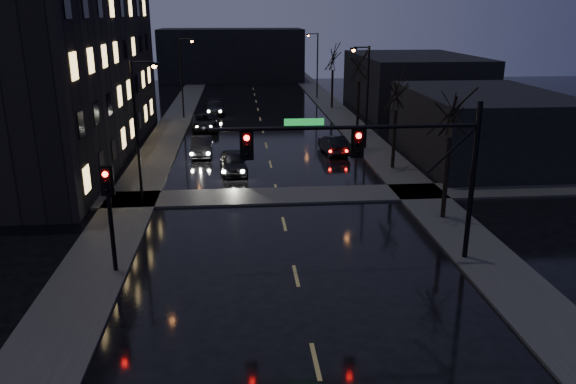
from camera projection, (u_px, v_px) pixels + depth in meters
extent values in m
cube|color=#2D2D2B|center=(165.00, 139.00, 48.11)|extent=(3.00, 140.00, 0.12)
cube|color=#2D2D2B|center=(360.00, 135.00, 49.54)|extent=(3.00, 140.00, 0.12)
cube|color=#2D2D2B|center=(278.00, 196.00, 33.18)|extent=(40.00, 3.00, 0.12)
cube|color=black|center=(41.00, 76.00, 40.88)|extent=(12.00, 30.00, 12.00)
cube|color=black|center=(482.00, 126.00, 40.85)|extent=(10.00, 14.00, 5.00)
cube|color=black|center=(413.00, 83.00, 61.69)|extent=(12.00, 18.00, 6.00)
cube|color=black|center=(232.00, 55.00, 88.16)|extent=(22.00, 10.00, 8.00)
cylinder|color=black|center=(472.00, 183.00, 23.76)|extent=(0.22, 0.22, 7.00)
cylinder|color=black|center=(346.00, 127.00, 22.53)|extent=(11.00, 0.16, 0.16)
cylinder|color=black|center=(452.00, 149.00, 23.21)|extent=(2.05, 0.10, 2.05)
cube|color=#0C591E|center=(304.00, 122.00, 22.31)|extent=(1.60, 0.04, 0.28)
cube|color=black|center=(247.00, 145.00, 22.39)|extent=(0.35, 0.28, 1.05)
sphere|color=#FF0705|center=(247.00, 138.00, 22.14)|extent=(0.22, 0.22, 0.22)
cube|color=black|center=(358.00, 143.00, 22.77)|extent=(0.35, 0.28, 1.05)
sphere|color=#FF0705|center=(359.00, 136.00, 22.52)|extent=(0.22, 0.22, 0.22)
cylinder|color=black|center=(111.00, 223.00, 22.88)|extent=(0.18, 0.18, 4.40)
cube|color=black|center=(107.00, 181.00, 22.33)|extent=(0.35, 0.28, 1.05)
sphere|color=#FF0705|center=(105.00, 174.00, 22.08)|extent=(0.22, 0.22, 0.22)
cylinder|color=black|center=(446.00, 179.00, 28.96)|extent=(0.24, 0.24, 4.40)
cylinder|color=black|center=(394.00, 140.00, 38.49)|extent=(0.24, 0.24, 4.12)
cylinder|color=black|center=(358.00, 108.00, 49.79)|extent=(0.24, 0.24, 4.68)
cylinder|color=black|center=(332.00, 89.00, 63.13)|extent=(0.24, 0.24, 4.29)
cylinder|color=black|center=(137.00, 135.00, 30.84)|extent=(0.16, 0.16, 8.00)
cylinder|color=black|center=(142.00, 62.00, 29.70)|extent=(1.20, 0.10, 0.10)
cube|color=black|center=(154.00, 64.00, 29.78)|extent=(0.50, 0.25, 0.15)
sphere|color=orange|center=(154.00, 66.00, 29.81)|extent=(0.28, 0.28, 0.28)
cylinder|color=black|center=(182.00, 79.00, 56.45)|extent=(0.16, 0.16, 8.00)
cylinder|color=black|center=(186.00, 39.00, 55.31)|extent=(1.20, 0.10, 0.10)
cube|color=black|center=(192.00, 40.00, 55.39)|extent=(0.50, 0.25, 0.15)
sphere|color=orange|center=(192.00, 41.00, 55.42)|extent=(0.28, 0.28, 0.28)
cylinder|color=black|center=(367.00, 99.00, 43.54)|extent=(0.16, 0.16, 8.00)
cylinder|color=black|center=(362.00, 47.00, 42.30)|extent=(1.20, 0.10, 0.10)
cube|color=black|center=(354.00, 49.00, 42.28)|extent=(0.50, 0.25, 0.15)
sphere|color=orange|center=(354.00, 50.00, 42.31)|extent=(0.28, 0.28, 0.28)
cylinder|color=black|center=(317.00, 66.00, 70.10)|extent=(0.16, 0.16, 8.00)
cylinder|color=black|center=(313.00, 34.00, 68.85)|extent=(1.20, 0.10, 0.10)
cube|color=black|center=(308.00, 35.00, 68.83)|extent=(0.50, 0.25, 0.15)
sphere|color=orange|center=(308.00, 36.00, 68.87)|extent=(0.28, 0.28, 0.28)
imported|color=black|center=(233.00, 162.00, 38.09)|extent=(2.06, 4.41, 1.46)
imported|color=black|center=(202.00, 146.00, 42.68)|extent=(1.56, 4.25, 1.39)
imported|color=black|center=(205.00, 122.00, 52.08)|extent=(2.66, 5.25, 1.42)
imported|color=black|center=(215.00, 107.00, 60.04)|extent=(2.23, 4.98, 1.42)
imported|color=black|center=(333.00, 144.00, 43.22)|extent=(1.96, 4.39, 1.40)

